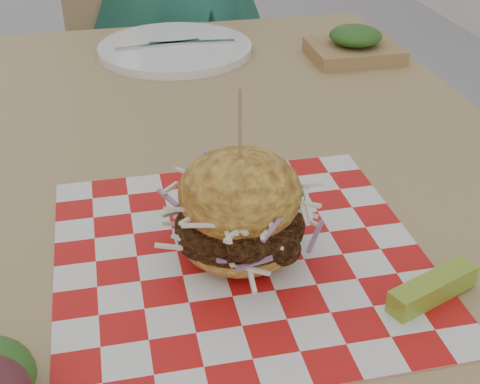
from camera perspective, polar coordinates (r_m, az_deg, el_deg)
The scene contains 7 objects.
patio_table at distance 0.86m, azimuth -1.47°, elevation -2.63°, with size 0.80×1.20×0.75m.
patio_chair at distance 1.74m, azimuth -7.89°, elevation 10.74°, with size 0.48×0.49×0.95m.
paper_liner at distance 0.66m, azimuth 0.00°, elevation -5.48°, with size 0.36×0.36×0.00m, color red.
sandwich at distance 0.64m, azimuth -0.00°, elevation -1.86°, with size 0.16×0.16×0.18m.
pickle_spear at distance 0.63m, azimuth 16.14°, elevation -7.91°, with size 0.10×0.02×0.02m, color #8DAD32.
place_setting at distance 1.21m, azimuth -5.55°, elevation 12.09°, with size 0.27×0.27×0.02m.
kraft_tray at distance 1.19m, azimuth 9.76°, elevation 12.22°, with size 0.15×0.12×0.06m.
Camera 1 is at (-0.01, -0.59, 1.15)m, focal length 50.00 mm.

